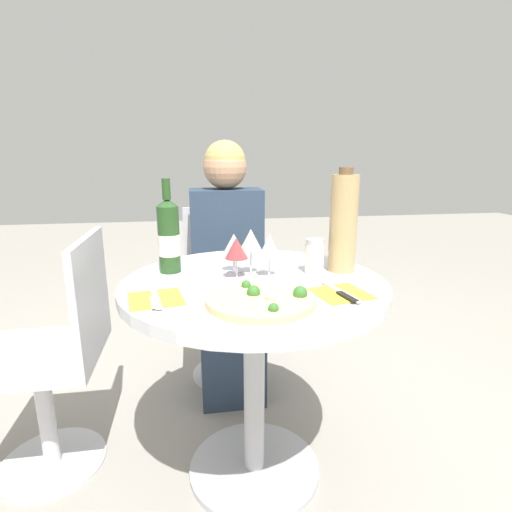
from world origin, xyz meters
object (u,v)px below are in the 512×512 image
chair_behind_diner (226,293)px  tall_carafe (343,223)px  pizza_large (262,299)px  dining_table (254,326)px  chair_empty_side (57,359)px  seated_diner (228,278)px  wine_bottle (169,237)px

chair_behind_diner → tall_carafe: bearing=116.8°
pizza_large → dining_table: bearing=86.9°
chair_empty_side → dining_table: bearing=-102.8°
seated_diner → wine_bottle: 0.62m
chair_empty_side → wine_bottle: wine_bottle is taller
dining_table → chair_empty_side: (-0.69, 0.16, -0.15)m
dining_table → chair_empty_side: 0.73m
dining_table → chair_behind_diner: 0.78m
chair_behind_diner → seated_diner: bearing=90.0°
chair_behind_diner → wine_bottle: 0.80m
seated_diner → tall_carafe: size_ratio=3.38×
chair_behind_diner → tall_carafe: (0.35, -0.70, 0.49)m
dining_table → chair_behind_diner: bearing=92.3°
seated_diner → wine_bottle: (-0.25, -0.48, 0.31)m
seated_diner → wine_bottle: bearing=62.8°
seated_diner → chair_empty_side: (-0.66, -0.46, -0.13)m
dining_table → tall_carafe: bearing=10.7°
dining_table → wine_bottle: (-0.28, 0.14, 0.29)m
chair_behind_diner → seated_diner: size_ratio=0.72×
chair_behind_diner → tall_carafe: 0.92m
wine_bottle → pizza_large: bearing=-53.4°
chair_empty_side → wine_bottle: (0.42, -0.01, 0.44)m
dining_table → wine_bottle: 0.43m
dining_table → seated_diner: (-0.03, 0.62, -0.02)m
chair_empty_side → seated_diner: bearing=-55.0°
chair_behind_diner → seated_diner: (-0.00, -0.14, 0.13)m
wine_bottle → tall_carafe: tall_carafe is taller
wine_bottle → dining_table: bearing=-27.3°
seated_diner → tall_carafe: (0.35, -0.56, 0.36)m
dining_table → tall_carafe: tall_carafe is taller
chair_empty_side → tall_carafe: 1.13m
seated_diner → chair_empty_side: size_ratio=1.39×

